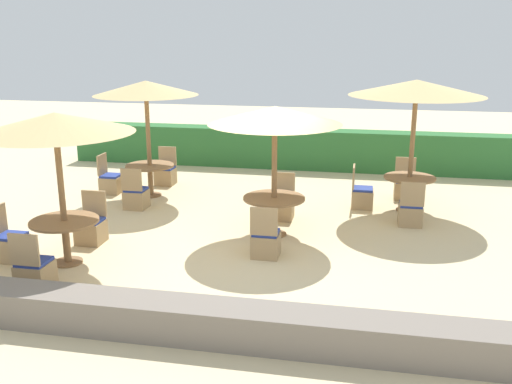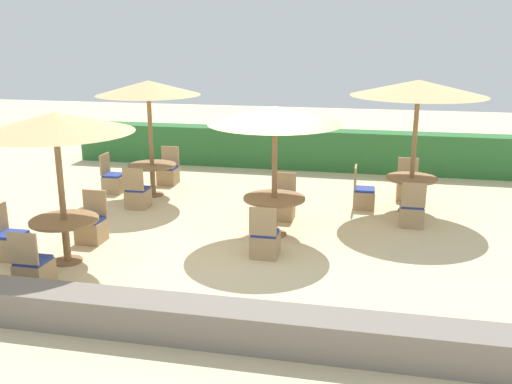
% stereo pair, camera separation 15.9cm
% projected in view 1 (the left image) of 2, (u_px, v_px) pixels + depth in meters
% --- Properties ---
extents(ground_plane, '(40.00, 40.00, 0.00)m').
position_uv_depth(ground_plane, '(249.00, 250.00, 10.04)').
color(ground_plane, beige).
extents(hedge_row, '(13.00, 0.70, 1.10)m').
position_uv_depth(hedge_row, '(296.00, 149.00, 16.01)').
color(hedge_row, '#2D6B33').
rests_on(hedge_row, ground_plane).
extents(stone_border, '(10.00, 0.56, 0.48)m').
position_uv_depth(stone_border, '(200.00, 321.00, 7.07)').
color(stone_border, slate).
rests_on(stone_border, ground_plane).
extents(parasol_center, '(2.43, 2.43, 2.43)m').
position_uv_depth(parasol_center, '(275.00, 116.00, 10.20)').
color(parasol_center, olive).
rests_on(parasol_center, ground_plane).
extents(round_table_center, '(1.16, 1.16, 0.74)m').
position_uv_depth(round_table_center, '(274.00, 204.00, 10.65)').
color(round_table_center, olive).
rests_on(round_table_center, ground_plane).
extents(patio_chair_center_south, '(0.46, 0.46, 0.93)m').
position_uv_depth(patio_chair_center_south, '(266.00, 242.00, 9.69)').
color(patio_chair_center_south, tan).
rests_on(patio_chair_center_south, ground_plane).
extents(patio_chair_center_north, '(0.46, 0.46, 0.93)m').
position_uv_depth(patio_chair_center_north, '(282.00, 206.00, 11.69)').
color(patio_chair_center_north, tan).
rests_on(patio_chair_center_north, ground_plane).
extents(parasol_front_left, '(2.47, 2.47, 2.51)m').
position_uv_depth(parasol_front_left, '(55.00, 124.00, 8.86)').
color(parasol_front_left, olive).
rests_on(parasol_front_left, ground_plane).
extents(round_table_front_left, '(1.11, 1.11, 0.75)m').
position_uv_depth(round_table_front_left, '(65.00, 229.00, 9.32)').
color(round_table_front_left, olive).
rests_on(round_table_front_left, ground_plane).
extents(patio_chair_front_left_south, '(0.46, 0.46, 0.93)m').
position_uv_depth(patio_chair_front_left_south, '(34.00, 272.00, 8.47)').
color(patio_chair_front_left_south, tan).
rests_on(patio_chair_front_left_south, ground_plane).
extents(patio_chair_front_left_west, '(0.46, 0.46, 0.93)m').
position_uv_depth(patio_chair_front_left_west, '(11.00, 245.00, 9.56)').
color(patio_chair_front_left_west, tan).
rests_on(patio_chair_front_left_west, ground_plane).
extents(patio_chair_front_left_north, '(0.46, 0.46, 0.93)m').
position_uv_depth(patio_chair_front_left_north, '(91.00, 229.00, 10.34)').
color(patio_chair_front_left_north, tan).
rests_on(patio_chair_front_left_north, ground_plane).
extents(parasol_back_left, '(2.35, 2.35, 2.67)m').
position_uv_depth(parasol_back_left, '(146.00, 89.00, 12.73)').
color(parasol_back_left, olive).
rests_on(parasol_back_left, ground_plane).
extents(round_table_back_left, '(1.12, 1.12, 0.74)m').
position_uv_depth(round_table_back_left, '(150.00, 171.00, 13.24)').
color(round_table_back_left, olive).
rests_on(round_table_back_left, ground_plane).
extents(patio_chair_back_left_west, '(0.46, 0.46, 0.93)m').
position_uv_depth(patio_chair_back_left_west, '(111.00, 182.00, 13.56)').
color(patio_chair_back_left_west, tan).
rests_on(patio_chair_back_left_west, ground_plane).
extents(patio_chair_back_left_north, '(0.46, 0.46, 0.93)m').
position_uv_depth(patio_chair_back_left_north, '(166.00, 174.00, 14.33)').
color(patio_chair_back_left_north, tan).
rests_on(patio_chair_back_left_north, ground_plane).
extents(patio_chair_back_left_south, '(0.46, 0.46, 0.93)m').
position_uv_depth(patio_chair_back_left_south, '(136.00, 197.00, 12.36)').
color(patio_chair_back_left_south, tan).
rests_on(patio_chair_back_left_south, ground_plane).
extents(parasol_back_right, '(2.75, 2.75, 2.78)m').
position_uv_depth(parasol_back_right, '(416.00, 88.00, 11.57)').
color(parasol_back_right, olive).
rests_on(parasol_back_right, ground_plane).
extents(round_table_back_right, '(1.08, 1.08, 0.75)m').
position_uv_depth(round_table_back_right, '(409.00, 184.00, 12.11)').
color(round_table_back_right, olive).
rests_on(round_table_back_right, ground_plane).
extents(patio_chair_back_right_north, '(0.46, 0.46, 0.93)m').
position_uv_depth(patio_chair_back_right_north, '(405.00, 187.00, 13.10)').
color(patio_chair_back_right_north, tan).
rests_on(patio_chair_back_right_north, ground_plane).
extents(patio_chair_back_right_south, '(0.46, 0.46, 0.93)m').
position_uv_depth(patio_chair_back_right_south, '(410.00, 213.00, 11.27)').
color(patio_chair_back_right_south, tan).
rests_on(patio_chair_back_right_south, ground_plane).
extents(patio_chair_back_right_west, '(0.46, 0.46, 0.93)m').
position_uv_depth(patio_chair_back_right_west, '(362.00, 196.00, 12.42)').
color(patio_chair_back_right_west, tan).
rests_on(patio_chair_back_right_west, ground_plane).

